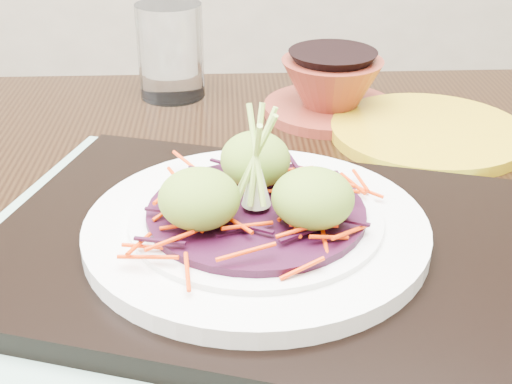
{
  "coord_description": "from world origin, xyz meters",
  "views": [
    {
      "loc": [
        0.05,
        -0.52,
        1.07
      ],
      "look_at": [
        0.05,
        -0.04,
        0.81
      ],
      "focal_mm": 50.0,
      "sensor_mm": 36.0,
      "label": 1
    }
  ],
  "objects_px": {
    "serving_tray": "(256,247)",
    "terracotta_bowl_set": "(331,90)",
    "dining_table": "(216,332)",
    "yellow_plate": "(428,132)",
    "water_glass": "(171,51)",
    "white_plate": "(256,227)"
  },
  "relations": [
    {
      "from": "yellow_plate",
      "to": "water_glass",
      "type": "bearing_deg",
      "value": 155.29
    },
    {
      "from": "dining_table",
      "to": "water_glass",
      "type": "bearing_deg",
      "value": 98.89
    },
    {
      "from": "terracotta_bowl_set",
      "to": "serving_tray",
      "type": "bearing_deg",
      "value": -106.08
    },
    {
      "from": "dining_table",
      "to": "water_glass",
      "type": "height_order",
      "value": "water_glass"
    },
    {
      "from": "white_plate",
      "to": "water_glass",
      "type": "height_order",
      "value": "water_glass"
    },
    {
      "from": "water_glass",
      "to": "yellow_plate",
      "type": "height_order",
      "value": "water_glass"
    },
    {
      "from": "serving_tray",
      "to": "terracotta_bowl_set",
      "type": "bearing_deg",
      "value": 89.14
    },
    {
      "from": "dining_table",
      "to": "yellow_plate",
      "type": "xyz_separation_m",
      "value": [
        0.22,
        0.19,
        0.11
      ]
    },
    {
      "from": "serving_tray",
      "to": "yellow_plate",
      "type": "xyz_separation_m",
      "value": [
        0.18,
        0.23,
        -0.01
      ]
    },
    {
      "from": "serving_tray",
      "to": "white_plate",
      "type": "distance_m",
      "value": 0.02
    },
    {
      "from": "dining_table",
      "to": "yellow_plate",
      "type": "bearing_deg",
      "value": 39.52
    },
    {
      "from": "dining_table",
      "to": "yellow_plate",
      "type": "relative_size",
      "value": 6.06
    },
    {
      "from": "yellow_plate",
      "to": "white_plate",
      "type": "bearing_deg",
      "value": -128.27
    },
    {
      "from": "dining_table",
      "to": "serving_tray",
      "type": "xyz_separation_m",
      "value": [
        0.04,
        -0.04,
        0.11
      ]
    },
    {
      "from": "dining_table",
      "to": "terracotta_bowl_set",
      "type": "relative_size",
      "value": 6.78
    },
    {
      "from": "white_plate",
      "to": "water_glass",
      "type": "relative_size",
      "value": 2.32
    },
    {
      "from": "white_plate",
      "to": "yellow_plate",
      "type": "distance_m",
      "value": 0.3
    },
    {
      "from": "water_glass",
      "to": "yellow_plate",
      "type": "relative_size",
      "value": 0.54
    },
    {
      "from": "water_glass",
      "to": "terracotta_bowl_set",
      "type": "height_order",
      "value": "water_glass"
    },
    {
      "from": "yellow_plate",
      "to": "terracotta_bowl_set",
      "type": "bearing_deg",
      "value": 144.58
    },
    {
      "from": "white_plate",
      "to": "water_glass",
      "type": "xyz_separation_m",
      "value": [
        -0.1,
        0.36,
        0.03
      ]
    },
    {
      "from": "serving_tray",
      "to": "white_plate",
      "type": "height_order",
      "value": "white_plate"
    }
  ]
}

